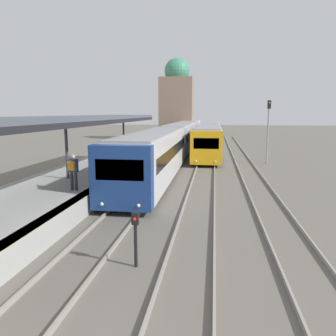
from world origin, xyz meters
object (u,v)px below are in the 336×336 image
(person_on_platform, at_px, (73,169))
(train_near, at_px, (179,137))
(train_far, at_px, (209,135))
(signal_mast_far, at_px, (268,125))
(signal_post_near, at_px, (135,233))

(person_on_platform, bearing_deg, train_near, 83.82)
(train_far, relative_size, signal_mast_far, 5.30)
(person_on_platform, relative_size, signal_mast_far, 0.30)
(person_on_platform, bearing_deg, signal_post_near, -51.28)
(person_on_platform, distance_m, signal_mast_far, 19.13)
(person_on_platform, xyz_separation_m, signal_post_near, (4.15, -5.18, -0.87))
(signal_mast_far, bearing_deg, train_near, 141.65)
(train_far, xyz_separation_m, signal_post_near, (-1.55, -32.13, -0.70))
(train_far, bearing_deg, train_near, -125.50)
(train_near, relative_size, train_far, 1.59)
(signal_post_near, bearing_deg, signal_mast_far, 71.90)
(person_on_platform, distance_m, train_near, 22.49)
(train_near, height_order, train_far, train_near)
(train_far, distance_m, signal_mast_far, 12.61)
(signal_post_near, bearing_deg, person_on_platform, 128.72)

